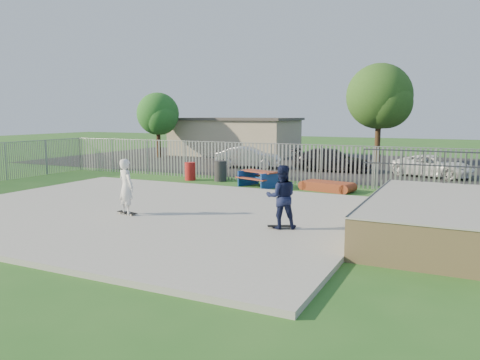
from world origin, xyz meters
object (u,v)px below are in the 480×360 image
at_px(tree_left, 158,114).
at_px(skater_navy, 281,197).
at_px(funbox, 327,186).
at_px(trash_bin_red, 190,171).
at_px(car_white, 433,166).
at_px(picnic_table, 260,179).
at_px(skater_white, 126,187).
at_px(tree_mid, 379,96).
at_px(car_dark, 332,160).
at_px(car_silver, 248,157).
at_px(trash_bin_grey, 220,171).

bearing_deg(tree_left, skater_navy, -46.61).
bearing_deg(funbox, trash_bin_red, -170.60).
xyz_separation_m(car_white, tree_left, (-20.91, 3.42, 2.89)).
height_order(picnic_table, funbox, picnic_table).
bearing_deg(skater_white, tree_mid, -81.61).
bearing_deg(car_dark, car_silver, 90.41).
bearing_deg(car_silver, trash_bin_grey, 178.15).
height_order(picnic_table, car_silver, car_silver).
bearing_deg(trash_bin_grey, car_silver, 101.25).
bearing_deg(car_silver, trash_bin_red, 163.46).
height_order(picnic_table, car_white, car_white).
xyz_separation_m(picnic_table, trash_bin_grey, (-2.62, 0.88, 0.14)).
height_order(funbox, tree_mid, tree_mid).
height_order(tree_left, skater_navy, tree_left).
distance_m(funbox, tree_mid, 13.90).
bearing_deg(trash_bin_grey, skater_white, -81.35).
bearing_deg(skater_white, trash_bin_grey, -61.33).
relative_size(car_dark, skater_white, 2.56).
relative_size(tree_left, tree_mid, 0.75).
relative_size(trash_bin_red, car_silver, 0.23).
relative_size(picnic_table, trash_bin_red, 2.35).
height_order(car_white, tree_mid, tree_mid).
height_order(car_white, skater_navy, skater_navy).
relative_size(tree_left, skater_white, 2.81).
bearing_deg(skater_navy, car_white, -128.18).
xyz_separation_m(picnic_table, funbox, (3.28, 0.23, -0.19)).
distance_m(tree_mid, skater_navy, 21.66).
relative_size(trash_bin_grey, tree_left, 0.20).
xyz_separation_m(car_silver, tree_left, (-9.77, 3.77, 2.81)).
height_order(funbox, car_dark, car_dark).
height_order(tree_left, skater_white, tree_left).
height_order(trash_bin_grey, skater_white, skater_white).
xyz_separation_m(picnic_table, tree_mid, (3.27, 13.39, 4.32)).
height_order(trash_bin_red, trash_bin_grey, trash_bin_grey).
relative_size(picnic_table, tree_left, 0.43).
bearing_deg(tree_left, trash_bin_red, -47.70).
distance_m(car_dark, tree_mid, 7.25).
xyz_separation_m(tree_mid, skater_white, (-4.48, -21.76, -3.63)).
bearing_deg(skater_white, car_dark, -79.71).
bearing_deg(funbox, skater_navy, -72.58).
distance_m(funbox, trash_bin_grey, 5.94).
xyz_separation_m(trash_bin_red, tree_mid, (7.51, 12.87, 4.24)).
distance_m(funbox, skater_navy, 8.27).
bearing_deg(skater_navy, picnic_table, -89.12).
bearing_deg(picnic_table, skater_white, -77.81).
height_order(funbox, tree_left, tree_left).
height_order(funbox, car_silver, car_silver).
bearing_deg(car_silver, car_white, -101.30).
bearing_deg(trash_bin_grey, picnic_table, -18.55).
height_order(car_dark, skater_navy, skater_navy).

